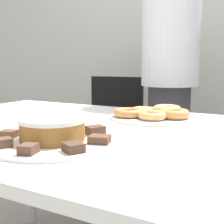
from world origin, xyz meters
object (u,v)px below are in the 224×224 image
person_standing (170,76)px  plate_cake (53,142)px  office_chair_left (109,145)px  frosted_cake (52,129)px  plate_donuts (153,117)px

person_standing → plate_cake: (0.02, -1.10, -0.15)m
office_chair_left → frosted_cake: 1.30m
plate_cake → frosted_cake: bearing=-90.0°
office_chair_left → plate_cake: 1.29m
frosted_cake → office_chair_left: bearing=111.9°
plate_cake → frosted_cake: size_ratio=1.98×
office_chair_left → plate_donuts: office_chair_left is taller
plate_cake → plate_donuts: bearing=78.5°
plate_cake → frosted_cake: 0.04m
office_chair_left → plate_donuts: (0.57, -0.64, 0.34)m
person_standing → office_chair_left: (-0.45, 0.06, -0.49)m
person_standing → office_chair_left: bearing=172.3°
office_chair_left → plate_cake: size_ratio=2.39×
office_chair_left → plate_cake: bearing=-73.1°
person_standing → frosted_cake: (0.02, -1.10, -0.11)m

